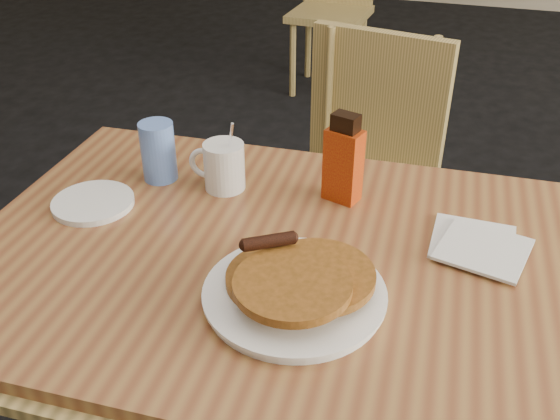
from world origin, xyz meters
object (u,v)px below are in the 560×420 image
Objects in this scene: main_table at (292,273)px; syrup_bottle at (343,161)px; pancake_plate at (295,287)px; coffee_mug at (223,165)px; blue_tumbler at (158,151)px; chair_main_far at (367,166)px.

syrup_bottle reaches higher than main_table.
syrup_bottle reaches higher than pancake_plate.
coffee_mug is at bearing 138.22° from main_table.
blue_tumbler reaches higher than main_table.
pancake_plate is at bearing -72.85° from syrup_bottle.
main_table is 0.40m from blue_tumbler.
coffee_mug is (-0.24, 0.29, 0.03)m from pancake_plate.
coffee_mug reaches higher than chair_main_far.
syrup_bottle is at bearing -8.91° from coffee_mug.
coffee_mug is 0.85× the size of syrup_bottle.
main_table is at bearing -57.66° from coffee_mug.
syrup_bottle is 1.45× the size of blue_tumbler.
pancake_plate is at bearing -71.11° from main_table.
chair_main_far is 0.62m from syrup_bottle.
blue_tumbler reaches higher than pancake_plate.
pancake_plate is 0.33m from syrup_bottle.
syrup_bottle is (0.24, 0.03, 0.03)m from coffee_mug.
blue_tumbler is (-0.38, 0.29, 0.04)m from pancake_plate.
chair_main_far is 5.84× the size of coffee_mug.
blue_tumbler is at bearing 165.55° from coffee_mug.
coffee_mug reaches higher than pancake_plate.
blue_tumbler is (-0.35, -0.58, 0.27)m from chair_main_far.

